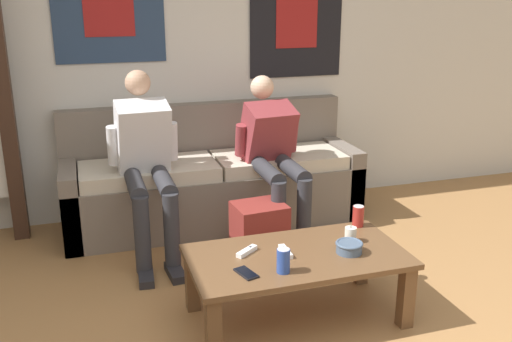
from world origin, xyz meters
TOP-DOWN VIEW (x-y plane):
  - wall_back at (0.00, 2.80)m, footprint 10.00×0.07m
  - couch at (0.26, 2.47)m, footprint 2.19×0.67m
  - coffee_table at (0.36, 1.00)m, footprint 1.14×0.61m
  - person_seated_adult at (-0.27, 2.10)m, footprint 0.47×0.88m
  - person_seated_teen at (0.61, 2.11)m, footprint 0.47×0.90m
  - backpack at (0.38, 1.69)m, footprint 0.34×0.33m
  - ceramic_bowl at (0.62, 0.93)m, footprint 0.15×0.15m
  - pillar_candle at (0.69, 1.06)m, footprint 0.06×0.06m
  - drink_can_blue at (0.22, 0.83)m, footprint 0.07×0.07m
  - drink_can_red at (0.83, 1.24)m, footprint 0.07×0.07m
  - game_controller_near_left at (0.30, 1.02)m, footprint 0.04×0.14m
  - game_controller_near_right at (0.11, 1.09)m, footprint 0.14×0.11m
  - cell_phone at (0.04, 0.87)m, footprint 0.10×0.15m

SIDE VIEW (x-z plane):
  - backpack at x=0.38m, z-range -0.01..0.38m
  - couch at x=0.26m, z-range -0.13..0.74m
  - coffee_table at x=0.36m, z-range 0.13..0.50m
  - cell_phone at x=0.04m, z-range 0.37..0.39m
  - game_controller_near_left at x=0.30m, z-range 0.37..0.40m
  - game_controller_near_right at x=0.11m, z-range 0.37..0.40m
  - ceramic_bowl at x=0.62m, z-range 0.38..0.44m
  - pillar_candle at x=0.69m, z-range 0.37..0.46m
  - drink_can_blue at x=0.22m, z-range 0.37..0.50m
  - drink_can_red at x=0.83m, z-range 0.37..0.50m
  - person_seated_teen at x=0.61m, z-range 0.05..1.17m
  - person_seated_adult at x=-0.27m, z-range 0.05..1.24m
  - wall_back at x=0.00m, z-range 0.00..2.55m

